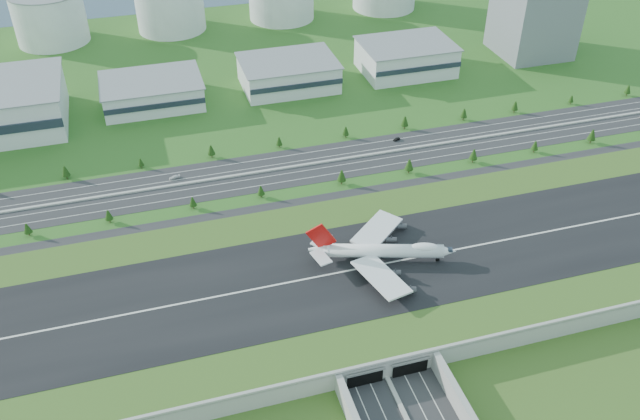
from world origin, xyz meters
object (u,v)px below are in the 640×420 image
object	(u,v)px
office_tower	(535,14)
car_5	(397,139)
boeing_747	(382,251)
car_7	(174,177)
fuel_tank_a	(50,18)

from	to	relation	value
office_tower	car_5	bearing A→B (deg)	-146.41
boeing_747	car_7	xyz separation A→B (m)	(-74.75, 99.34, -12.53)
office_tower	car_5	xyz separation A→B (m)	(-134.45, -89.30, -26.69)
office_tower	boeing_747	world-z (taller)	office_tower
fuel_tank_a	car_5	bearing A→B (deg)	-47.75
office_tower	car_7	size ratio (longest dim) A/B	10.04
car_7	boeing_747	bearing A→B (deg)	29.04
office_tower	car_5	distance (m)	163.59
boeing_747	car_7	world-z (taller)	boeing_747
office_tower	fuel_tank_a	bearing A→B (deg)	160.23
car_5	fuel_tank_a	bearing A→B (deg)	-159.35
fuel_tank_a	boeing_747	world-z (taller)	fuel_tank_a
car_5	office_tower	bearing A→B (deg)	101.99
office_tower	fuel_tank_a	world-z (taller)	office_tower
fuel_tank_a	car_7	world-z (taller)	fuel_tank_a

